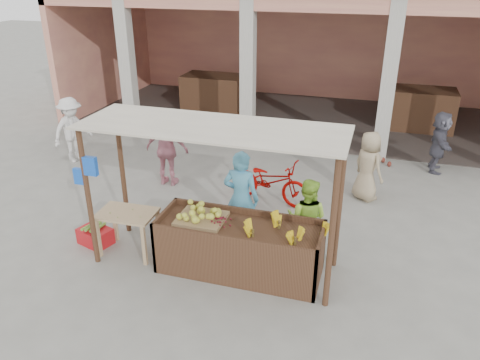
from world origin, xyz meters
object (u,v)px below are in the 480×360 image
(fruit_stall, at_px, (239,249))
(vendor_green, at_px, (307,217))
(red_crate, at_px, (96,236))
(side_table, at_px, (127,220))
(vendor_blue, at_px, (241,196))
(motorcycle, at_px, (270,180))

(fruit_stall, bearing_deg, vendor_green, 38.20)
(red_crate, xyz_separation_m, vendor_green, (3.62, 0.71, 0.61))
(fruit_stall, height_order, vendor_green, vendor_green)
(vendor_green, bearing_deg, red_crate, 17.40)
(side_table, relative_size, vendor_blue, 0.53)
(red_crate, bearing_deg, vendor_green, 28.26)
(vendor_blue, bearing_deg, motorcycle, -91.36)
(vendor_green, distance_m, motorcycle, 2.09)
(vendor_blue, distance_m, vendor_green, 1.17)
(vendor_green, bearing_deg, fruit_stall, 44.50)
(side_table, distance_m, vendor_green, 3.00)
(red_crate, xyz_separation_m, vendor_blue, (2.46, 0.79, 0.79))
(side_table, height_order, motorcycle, motorcycle)
(red_crate, bearing_deg, side_table, 12.38)
(fruit_stall, bearing_deg, vendor_blue, 105.14)
(side_table, distance_m, vendor_blue, 1.96)
(side_table, bearing_deg, motorcycle, 52.00)
(fruit_stall, xyz_separation_m, vendor_blue, (-0.22, 0.82, 0.53))
(fruit_stall, relative_size, vendor_blue, 1.40)
(side_table, bearing_deg, vendor_blue, 23.94)
(side_table, height_order, vendor_green, vendor_green)
(vendor_blue, distance_m, motorcycle, 1.77)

